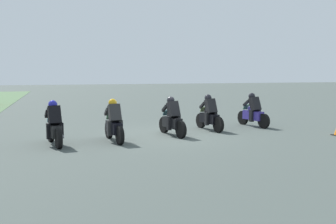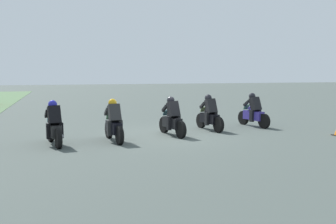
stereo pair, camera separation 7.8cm
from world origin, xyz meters
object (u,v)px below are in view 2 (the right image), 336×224
Objects in this scene: rider_lane_b at (210,115)px; rider_lane_c at (172,119)px; rider_lane_d at (114,124)px; rider_lane_e at (54,127)px; rider_lane_a at (254,113)px.

rider_lane_b is 1.00× the size of rider_lane_c.
rider_lane_b is 1.00× the size of rider_lane_d.
rider_lane_c is at bearing -91.14° from rider_lane_e.
rider_lane_d is 2.03m from rider_lane_e.
rider_lane_b is 4.48m from rider_lane_d.
rider_lane_b is 1.00× the size of rider_lane_e.
rider_lane_e is at bearing 94.92° from rider_lane_b.
rider_lane_b is at bearing -77.42° from rider_lane_c.
rider_lane_e is at bearing 85.74° from rider_lane_d.
rider_lane_b and rider_lane_e have the same top height.
rider_lane_c is at bearing 104.33° from rider_lane_b.
rider_lane_a is at bearing -87.50° from rider_lane_e.
rider_lane_a is 8.83m from rider_lane_e.
rider_lane_a is 1.00× the size of rider_lane_c.
rider_lane_a is 0.99× the size of rider_lane_d.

